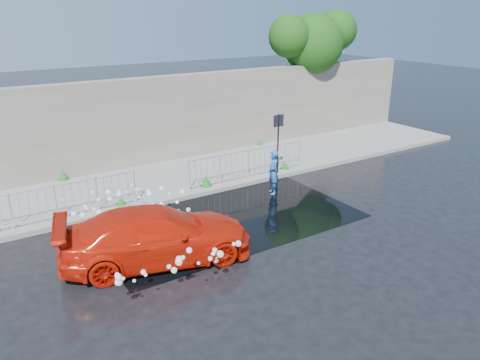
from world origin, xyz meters
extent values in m
plane|color=black|center=(0.00, 0.00, 0.00)|extent=(90.00, 90.00, 0.00)
cube|color=gray|center=(0.00, 5.00, 0.07)|extent=(30.00, 4.00, 0.15)
cube|color=gray|center=(0.00, 3.00, 0.08)|extent=(30.00, 0.25, 0.16)
cube|color=#676157|center=(0.00, 7.20, 1.90)|extent=(30.00, 0.60, 3.50)
cube|color=black|center=(0.50, 1.00, 0.01)|extent=(8.00, 5.00, 0.01)
cylinder|color=black|center=(4.20, 3.10, 1.25)|extent=(0.06, 0.06, 2.50)
cube|color=black|center=(4.20, 3.10, 2.25)|extent=(0.45, 0.04, 0.45)
cylinder|color=#332114|center=(10.00, 8.20, 2.50)|extent=(0.36, 0.36, 5.00)
sphere|color=#15380D|center=(9.50, 7.40, 4.60)|extent=(2.95, 2.95, 2.95)
sphere|color=#15380D|center=(11.00, 7.40, 5.20)|extent=(2.03, 2.03, 2.03)
sphere|color=#15380D|center=(8.00, 7.40, 5.00)|extent=(1.99, 1.99, 1.99)
cylinder|color=silver|center=(-1.50, 3.35, 0.70)|extent=(0.05, 0.05, 1.10)
cylinder|color=silver|center=(-4.00, 3.35, 1.22)|extent=(5.00, 0.04, 0.04)
cylinder|color=silver|center=(-4.00, 3.35, 0.27)|extent=(5.00, 0.04, 0.04)
cylinder|color=silver|center=(0.50, 3.35, 0.70)|extent=(0.05, 0.05, 1.10)
cylinder|color=silver|center=(5.50, 3.35, 0.70)|extent=(0.05, 0.05, 1.10)
cylinder|color=silver|center=(3.00, 3.35, 1.22)|extent=(5.00, 0.04, 0.04)
cylinder|color=silver|center=(3.00, 3.35, 0.27)|extent=(5.00, 0.04, 0.04)
cone|color=#155117|center=(-2.00, 3.40, 0.28)|extent=(0.36, 0.36, 0.27)
cone|color=#155117|center=(1.20, 3.40, 0.35)|extent=(0.44, 0.44, 0.40)
cone|color=#155117|center=(4.80, 3.40, 0.31)|extent=(0.38, 0.38, 0.32)
cone|color=#155117|center=(-3.00, 6.90, 0.32)|extent=(0.42, 0.42, 0.34)
cone|color=#155117|center=(6.00, 6.90, 0.27)|extent=(0.34, 0.34, 0.24)
sphere|color=white|center=(-1.75, 2.91, 0.94)|extent=(0.08, 0.08, 0.08)
sphere|color=white|center=(-2.88, 0.65, 0.22)|extent=(0.11, 0.11, 0.11)
sphere|color=white|center=(-1.06, 2.22, 0.87)|extent=(0.11, 0.11, 0.11)
sphere|color=white|center=(-1.86, 1.97, 0.85)|extent=(0.08, 0.08, 0.08)
sphere|color=white|center=(-3.63, 0.84, 0.31)|extent=(0.10, 0.10, 0.10)
sphere|color=white|center=(-0.94, 1.87, 0.83)|extent=(0.09, 0.09, 0.09)
sphere|color=white|center=(-1.96, 0.37, 0.27)|extent=(0.18, 0.18, 0.18)
sphere|color=white|center=(-2.37, 2.32, 0.95)|extent=(0.15, 0.15, 0.15)
sphere|color=white|center=(-3.12, 1.07, 0.56)|extent=(0.09, 0.09, 0.09)
sphere|color=white|center=(-1.15, 1.26, 0.53)|extent=(0.06, 0.06, 0.06)
sphere|color=white|center=(-1.36, 1.54, 0.68)|extent=(0.14, 0.14, 0.14)
sphere|color=white|center=(-3.42, 2.19, 0.85)|extent=(0.10, 0.10, 0.10)
sphere|color=white|center=(-1.33, 1.26, 0.55)|extent=(0.15, 0.15, 0.15)
sphere|color=white|center=(-3.40, 1.66, 0.64)|extent=(0.10, 0.10, 0.10)
sphere|color=white|center=(-3.26, 1.89, 0.82)|extent=(0.11, 0.11, 0.11)
sphere|color=white|center=(-1.20, 1.14, 0.47)|extent=(0.17, 0.17, 0.17)
sphere|color=white|center=(-2.35, 1.62, 0.71)|extent=(0.09, 0.09, 0.09)
sphere|color=white|center=(-1.72, 1.33, 0.49)|extent=(0.06, 0.06, 0.06)
sphere|color=white|center=(-3.90, 2.76, 0.95)|extent=(0.08, 0.08, 0.08)
sphere|color=white|center=(-3.20, 1.20, 0.41)|extent=(0.14, 0.14, 0.14)
sphere|color=white|center=(-1.40, 1.27, 0.57)|extent=(0.17, 0.17, 0.17)
sphere|color=white|center=(-2.67, 2.28, 0.88)|extent=(0.14, 0.14, 0.14)
sphere|color=white|center=(-0.55, 1.73, 0.84)|extent=(0.17, 0.17, 0.17)
sphere|color=white|center=(-1.59, 1.39, 0.58)|extent=(0.14, 0.14, 0.14)
sphere|color=white|center=(-1.21, 0.49, 0.26)|extent=(0.08, 0.08, 0.08)
sphere|color=white|center=(-1.71, 1.65, 0.70)|extent=(0.08, 0.08, 0.08)
sphere|color=white|center=(-2.99, 2.92, 0.94)|extent=(0.10, 0.10, 0.10)
sphere|color=white|center=(-1.66, 2.52, 0.92)|extent=(0.07, 0.07, 0.07)
sphere|color=white|center=(-2.14, 2.31, 0.98)|extent=(0.09, 0.09, 0.09)
sphere|color=white|center=(-3.37, 0.82, 0.33)|extent=(0.14, 0.14, 0.14)
sphere|color=white|center=(-1.67, 1.42, 0.78)|extent=(0.10, 0.10, 0.10)
sphere|color=white|center=(-2.98, 0.97, 0.33)|extent=(0.12, 0.12, 0.12)
sphere|color=white|center=(-3.18, 1.69, 0.79)|extent=(0.17, 0.17, 0.17)
sphere|color=white|center=(-2.27, 2.58, 0.94)|extent=(0.09, 0.09, 0.09)
sphere|color=white|center=(-1.82, 2.31, 0.88)|extent=(0.06, 0.06, 0.06)
sphere|color=white|center=(-1.26, 0.77, 0.49)|extent=(0.16, 0.16, 0.16)
sphere|color=white|center=(-3.03, 2.16, 0.98)|extent=(0.11, 0.11, 0.11)
sphere|color=white|center=(-1.50, 2.16, 0.92)|extent=(0.12, 0.12, 0.12)
sphere|color=white|center=(-1.08, 0.98, 0.57)|extent=(0.16, 0.16, 0.16)
sphere|color=white|center=(-3.45, 1.94, 0.87)|extent=(0.08, 0.08, 0.08)
sphere|color=white|center=(-1.54, 1.98, 0.90)|extent=(0.17, 0.17, 0.17)
sphere|color=white|center=(-3.62, 1.79, 0.77)|extent=(0.15, 0.15, 0.15)
sphere|color=white|center=(-1.03, 2.19, 0.94)|extent=(0.09, 0.09, 0.09)
sphere|color=white|center=(-0.83, 1.53, 0.62)|extent=(0.12, 0.12, 0.12)
sphere|color=white|center=(-3.81, 1.97, 0.79)|extent=(0.14, 0.14, 0.14)
sphere|color=white|center=(-2.64, 2.50, 1.01)|extent=(0.16, 0.16, 0.16)
sphere|color=white|center=(-1.74, 2.55, 0.90)|extent=(0.09, 0.09, 0.09)
sphere|color=white|center=(-3.06, 1.02, 0.37)|extent=(0.10, 0.10, 0.10)
sphere|color=white|center=(-0.63, 1.20, 0.45)|extent=(0.14, 0.14, 0.14)
sphere|color=white|center=(-1.22, -2.36, 1.02)|extent=(0.09, 0.09, 0.09)
sphere|color=white|center=(-2.30, -2.64, 0.99)|extent=(0.08, 0.08, 0.08)
sphere|color=white|center=(-1.27, -1.56, 0.23)|extent=(0.18, 0.18, 0.18)
sphere|color=white|center=(-3.18, -1.58, 0.51)|extent=(0.13, 0.13, 0.13)
sphere|color=white|center=(-2.62, -2.04, 0.61)|extent=(0.15, 0.15, 0.15)
sphere|color=white|center=(-3.30, -1.25, 0.15)|extent=(0.09, 0.09, 0.09)
sphere|color=white|center=(-1.59, -2.11, 0.85)|extent=(0.12, 0.12, 0.12)
sphere|color=white|center=(-2.57, -2.23, 0.98)|extent=(0.15, 0.15, 0.15)
sphere|color=white|center=(-2.49, -1.44, 0.36)|extent=(0.12, 0.12, 0.12)
sphere|color=white|center=(-2.23, -2.05, 1.01)|extent=(0.14, 0.14, 0.14)
sphere|color=white|center=(-3.95, -2.16, 1.00)|extent=(0.10, 0.10, 0.10)
sphere|color=white|center=(-1.85, -2.36, 0.83)|extent=(0.11, 0.11, 0.11)
sphere|color=white|center=(-2.53, -2.36, 1.07)|extent=(0.10, 0.10, 0.10)
sphere|color=white|center=(-3.97, -2.28, 0.90)|extent=(0.16, 0.16, 0.16)
sphere|color=white|center=(-3.93, -2.49, 1.08)|extent=(0.07, 0.07, 0.07)
sphere|color=white|center=(-3.38, -2.28, 0.87)|extent=(0.08, 0.08, 0.08)
sphere|color=white|center=(-1.71, -2.25, 0.86)|extent=(0.10, 0.10, 0.10)
sphere|color=white|center=(-2.58, -2.24, 0.91)|extent=(0.16, 0.16, 0.16)
sphere|color=white|center=(-1.66, -2.48, 0.94)|extent=(0.16, 0.16, 0.16)
sphere|color=white|center=(-1.65, -2.09, 0.77)|extent=(0.06, 0.06, 0.06)
sphere|color=white|center=(-1.43, -1.44, 0.42)|extent=(0.17, 0.17, 0.17)
sphere|color=white|center=(-3.91, -1.92, 0.65)|extent=(0.09, 0.09, 0.09)
sphere|color=white|center=(-0.76, -1.83, 0.67)|extent=(0.16, 0.16, 0.16)
sphere|color=white|center=(-4.00, -2.39, 1.09)|extent=(0.14, 0.14, 0.14)
imported|color=red|center=(-2.33, -0.39, 0.71)|extent=(5.25, 3.14, 1.42)
imported|color=#2257AD|center=(3.03, 1.80, 0.79)|extent=(0.55, 0.67, 1.58)
camera|label=1|loc=(-6.38, -10.63, 6.18)|focal=35.00mm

